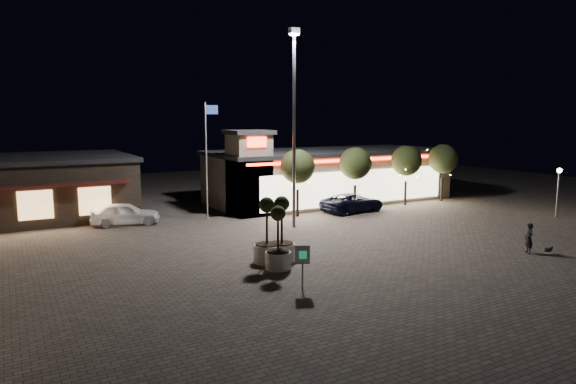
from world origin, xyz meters
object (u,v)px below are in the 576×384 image
valet_sign (302,259)px  white_sedan (125,214)px  planter_left (267,242)px  planter_mid (278,250)px  pedestrian (529,238)px  pickup_truck (353,202)px

valet_sign → white_sedan: bearing=102.5°
white_sedan → planter_left: planter_left is taller
planter_mid → valet_sign: size_ratio=1.62×
planter_mid → pedestrian: bearing=-16.8°
pickup_truck → planter_mid: (-11.72, -10.24, 0.22)m
pedestrian → valet_sign: size_ratio=0.86×
pedestrian → valet_sign: 13.15m
planter_left → valet_sign: (-0.49, -4.21, 0.29)m
pickup_truck → white_sedan: bearing=73.1°
white_sedan → planter_left: (4.18, -12.38, 0.25)m
white_sedan → planter_mid: size_ratio=1.47×
white_sedan → pedestrian: (16.80, -17.44, 0.04)m
pickup_truck → planter_left: 14.75m
pedestrian → pickup_truck: bearing=-150.6°
pickup_truck → planter_mid: size_ratio=1.69×
white_sedan → pedestrian: size_ratio=2.77×
white_sedan → pedestrian: pedestrian is taller
pedestrian → planter_left: 13.60m
white_sedan → planter_left: bearing=-149.9°
planter_mid → valet_sign: (-0.45, -2.98, 0.36)m
pickup_truck → pedestrian: (0.95, -14.06, 0.09)m
planter_left → planter_mid: planter_left is taller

